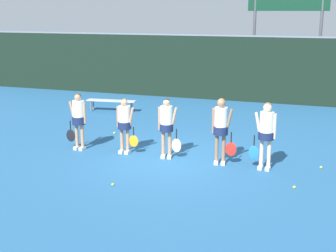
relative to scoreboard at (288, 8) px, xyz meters
The scene contains 14 objects.
ground_plane 11.94m from the scoreboard, 100.42° to the right, with size 140.00×140.00×0.00m, color #235684.
fence_windscreen 3.81m from the scoreboard, 137.36° to the right, with size 60.00×0.08×3.00m.
scoreboard is the anchor object (origin of this frame).
bench_courtside 9.38m from the scoreboard, 137.52° to the right, with size 2.08×0.60×0.47m.
player_0 12.46m from the scoreboard, 113.67° to the right, with size 0.69×0.40×1.70m.
player_1 11.89m from the scoreboard, 107.25° to the right, with size 0.67×0.39×1.61m.
player_2 11.59m from the scoreboard, 100.85° to the right, with size 0.65×0.38×1.70m.
player_3 11.43m from the scoreboard, 92.86° to the right, with size 0.68×0.39×1.80m.
player_4 11.48m from the scoreboard, 86.63° to the right, with size 0.68×0.41×1.78m.
tennis_ball_0 11.00m from the scoreboard, 117.05° to the right, with size 0.07×0.07×0.07m, color #CCE033.
tennis_ball_1 14.31m from the scoreboard, 100.87° to the right, with size 0.06×0.06×0.06m, color #CCE033.
tennis_ball_2 12.98m from the scoreboard, 82.95° to the right, with size 0.07×0.07×0.07m, color #CCE033.
tennis_ball_3 11.47m from the scoreboard, 78.91° to the right, with size 0.07×0.07×0.07m, color #CCE033.
tennis_ball_4 10.80m from the scoreboard, 102.86° to the right, with size 0.07×0.07×0.07m, color #CCE033.
Camera 1 is at (4.13, -11.87, 4.05)m, focal length 50.00 mm.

